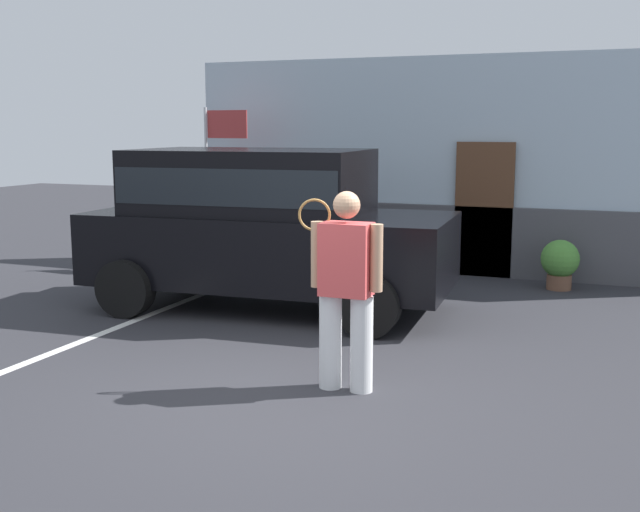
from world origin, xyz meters
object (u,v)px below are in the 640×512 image
(parked_suv, at_px, (262,221))
(tennis_player_man, at_px, (346,288))
(flag_pole, at_px, (217,156))
(potted_plant_by_porch, at_px, (560,262))

(parked_suv, relative_size, tennis_player_man, 2.64)
(flag_pole, bearing_deg, potted_plant_by_porch, 2.04)
(tennis_player_man, height_order, potted_plant_by_porch, tennis_player_man)
(potted_plant_by_porch, bearing_deg, parked_suv, -142.59)
(parked_suv, height_order, flag_pole, flag_pole)
(parked_suv, xyz_separation_m, flag_pole, (-2.00, 2.47, 0.71))
(parked_suv, distance_m, flag_pole, 3.25)
(tennis_player_man, bearing_deg, flag_pole, -51.43)
(flag_pole, bearing_deg, parked_suv, -51.00)
(parked_suv, height_order, tennis_player_man, parked_suv)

